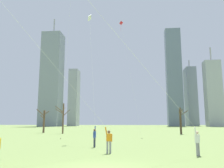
% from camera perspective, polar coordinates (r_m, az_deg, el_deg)
% --- Properties ---
extents(kite_flyer_foreground_right_teal, '(8.52, 7.55, 12.24)m').
position_cam_1_polar(kite_flyer_foreground_right_teal, '(16.33, -4.65, -8.90)').
color(kite_flyer_foreground_right_teal, gray).
rests_on(kite_flyer_foreground_right_teal, ground).
extents(kite_flyer_midfield_left_orange, '(12.32, 9.17, 14.53)m').
position_cam_1_polar(kite_flyer_midfield_left_orange, '(15.48, 15.69, -7.63)').
color(kite_flyer_midfield_left_orange, gray).
rests_on(kite_flyer_midfield_left_orange, ground).
extents(kite_flyer_midfield_right_white, '(2.40, 8.17, 16.27)m').
position_cam_1_polar(kite_flyer_midfield_right_white, '(22.32, -4.54, -7.09)').
color(kite_flyer_midfield_right_white, '#33384C').
rests_on(kite_flyer_midfield_right_white, ground).
extents(distant_kite_low_near_trees_red, '(3.15, 1.77, 17.72)m').
position_cam_1_polar(distant_kite_low_near_trees_red, '(35.79, 2.93, 11.11)').
color(distant_kite_low_near_trees_red, red).
rests_on(distant_kite_low_near_trees_red, ground).
extents(bare_tree_leftmost, '(2.10, 2.78, 5.00)m').
position_cam_1_polar(bare_tree_leftmost, '(46.62, 16.51, -8.34)').
color(bare_tree_leftmost, '#423326').
rests_on(bare_tree_leftmost, ground).
extents(bare_tree_rightmost, '(2.85, 2.63, 5.07)m').
position_cam_1_polar(bare_tree_rightmost, '(52.45, -16.41, -8.48)').
color(bare_tree_rightmost, brown).
rests_on(bare_tree_rightmost, ground).
extents(bare_tree_center, '(2.68, 2.66, 5.98)m').
position_cam_1_polar(bare_tree_center, '(47.87, -11.96, -7.91)').
color(bare_tree_center, brown).
rests_on(bare_tree_center, ground).
extents(skyline_short_annex, '(5.66, 9.01, 35.99)m').
position_cam_1_polar(skyline_short_annex, '(151.02, -9.33, -3.31)').
color(skyline_short_annex, '#9EA3AD').
rests_on(skyline_short_annex, ground).
extents(skyline_squat_block, '(8.57, 6.83, 44.86)m').
position_cam_1_polar(skyline_squat_block, '(141.04, 23.62, -2.05)').
color(skyline_squat_block, '#9EA3AD').
rests_on(skyline_squat_block, ground).
extents(skyline_slender_spire, '(11.27, 10.54, 65.03)m').
position_cam_1_polar(skyline_slender_spire, '(141.46, -14.55, 1.25)').
color(skyline_slender_spire, gray).
rests_on(skyline_slender_spire, ground).
extents(skyline_mid_tower_right, '(9.16, 5.97, 59.79)m').
position_cam_1_polar(skyline_mid_tower_right, '(146.07, 14.96, 1.82)').
color(skyline_mid_tower_right, slate).
rests_on(skyline_mid_tower_right, ground).
extents(skyline_tall_tower, '(6.03, 11.39, 42.53)m').
position_cam_1_polar(skyline_tall_tower, '(157.05, 18.79, -2.94)').
color(skyline_tall_tower, gray).
rests_on(skyline_tall_tower, ground).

